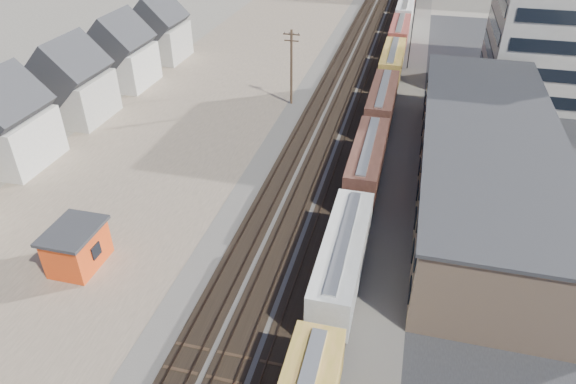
% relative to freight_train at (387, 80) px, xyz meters
% --- Properties ---
extents(ground, '(300.00, 300.00, 0.00)m').
position_rel_freight_train_xyz_m(ground, '(-3.80, -46.61, -2.79)').
color(ground, '#6B6356').
rests_on(ground, ground).
extents(ballast_bed, '(18.00, 200.00, 0.06)m').
position_rel_freight_train_xyz_m(ballast_bed, '(-3.80, 3.39, -2.76)').
color(ballast_bed, '#4C4742').
rests_on(ballast_bed, ground).
extents(dirt_yard, '(24.00, 180.00, 0.03)m').
position_rel_freight_train_xyz_m(dirt_yard, '(-23.80, -6.61, -2.78)').
color(dirt_yard, '#6D5C4A').
rests_on(dirt_yard, ground).
extents(asphalt_lot, '(26.00, 120.00, 0.04)m').
position_rel_freight_train_xyz_m(asphalt_lot, '(18.20, -11.61, -2.77)').
color(asphalt_lot, '#232326').
rests_on(asphalt_lot, ground).
extents(rail_tracks, '(11.40, 200.00, 0.24)m').
position_rel_freight_train_xyz_m(rail_tracks, '(-4.35, 3.39, -2.68)').
color(rail_tracks, black).
rests_on(rail_tracks, ground).
extents(freight_train, '(3.00, 119.74, 4.46)m').
position_rel_freight_train_xyz_m(freight_train, '(0.00, 0.00, 0.00)').
color(freight_train, black).
rests_on(freight_train, ground).
extents(warehouse, '(12.40, 40.40, 7.25)m').
position_rel_freight_train_xyz_m(warehouse, '(11.18, -21.61, 0.86)').
color(warehouse, tan).
rests_on(warehouse, ground).
extents(utility_pole_north, '(2.20, 0.32, 10.00)m').
position_rel_freight_train_xyz_m(utility_pole_north, '(-12.30, -4.61, 2.50)').
color(utility_pole_north, '#382619').
rests_on(utility_pole_north, ground).
extents(radio_mast, '(1.20, 0.16, 18.00)m').
position_rel_freight_train_xyz_m(radio_mast, '(2.20, 13.39, 6.33)').
color(radio_mast, black).
rests_on(radio_mast, ground).
extents(townhouse_row, '(8.15, 68.16, 10.47)m').
position_rel_freight_train_xyz_m(townhouse_row, '(-37.80, -21.61, 1.54)').
color(townhouse_row, '#B7B2A8').
rests_on(townhouse_row, ground).
extents(maintenance_shed, '(3.85, 4.97, 3.63)m').
position_rel_freight_train_xyz_m(maintenance_shed, '(-21.08, -40.87, -0.94)').
color(maintenance_shed, '#DE4414').
rests_on(maintenance_shed, ground).
extents(parked_car_blue, '(4.89, 5.20, 1.36)m').
position_rel_freight_train_xyz_m(parked_car_blue, '(22.96, 7.44, -2.11)').
color(parked_car_blue, navy).
rests_on(parked_car_blue, ground).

